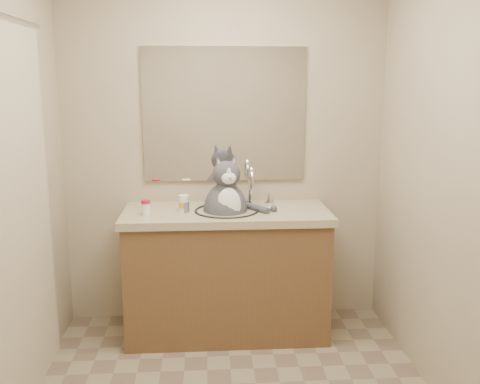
% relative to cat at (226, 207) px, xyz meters
% --- Properties ---
extents(room, '(2.22, 2.52, 2.42)m').
position_rel_cat_xyz_m(room, '(0.00, -0.95, 0.32)').
color(room, gray).
rests_on(room, ground).
extents(vanity, '(1.34, 0.59, 1.12)m').
position_rel_cat_xyz_m(vanity, '(0.00, 0.02, -0.43)').
color(vanity, brown).
rests_on(vanity, ground).
extents(mirror, '(1.10, 0.02, 0.90)m').
position_rel_cat_xyz_m(mirror, '(0.00, 0.29, 0.57)').
color(mirror, white).
rests_on(mirror, room).
extents(shower_curtain, '(0.02, 1.30, 1.93)m').
position_rel_cat_xyz_m(shower_curtain, '(-1.05, -0.85, 0.16)').
color(shower_curtain, beige).
rests_on(shower_curtain, ground).
extents(cat, '(0.45, 0.36, 0.57)m').
position_rel_cat_xyz_m(cat, '(0.00, 0.00, 0.00)').
color(cat, '#49494E').
rests_on(cat, vanity).
extents(pill_bottle_redcap, '(0.06, 0.06, 0.10)m').
position_rel_cat_xyz_m(pill_bottle_redcap, '(-0.51, -0.08, 0.02)').
color(pill_bottle_redcap, white).
rests_on(pill_bottle_redcap, vanity).
extents(pill_bottle_orange, '(0.08, 0.08, 0.11)m').
position_rel_cat_xyz_m(pill_bottle_orange, '(-0.27, -0.00, 0.03)').
color(pill_bottle_orange, white).
rests_on(pill_bottle_orange, vanity).
extents(grey_canister, '(0.05, 0.05, 0.07)m').
position_rel_cat_xyz_m(grey_canister, '(-0.26, -0.02, 0.01)').
color(grey_canister, gray).
rests_on(grey_canister, vanity).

